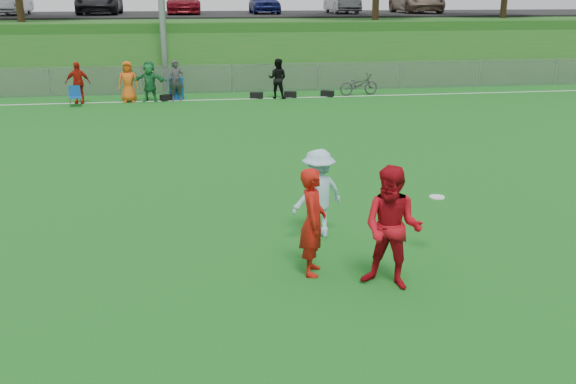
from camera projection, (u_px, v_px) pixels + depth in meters
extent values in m
plane|color=#146117|center=(324.00, 271.00, 10.62)|extent=(120.00, 120.00, 0.00)
cube|color=white|center=(236.00, 99.00, 27.58)|extent=(60.00, 0.10, 0.01)
cube|color=gray|center=(232.00, 79.00, 29.28)|extent=(58.00, 0.02, 1.20)
cube|color=gray|center=(232.00, 65.00, 29.09)|extent=(58.00, 0.04, 0.04)
cube|color=#1C5919|center=(218.00, 41.00, 39.38)|extent=(120.00, 18.00, 3.00)
cube|color=black|center=(216.00, 14.00, 40.80)|extent=(120.00, 12.00, 0.10)
imported|color=#98989D|center=(12.00, 2.00, 37.82)|extent=(1.52, 4.37, 1.44)
imported|color=black|center=(99.00, 2.00, 38.57)|extent=(2.39, 5.18, 1.44)
imported|color=maroon|center=(183.00, 2.00, 39.33)|extent=(2.02, 4.96, 1.44)
imported|color=navy|center=(264.00, 2.00, 40.08)|extent=(1.70, 4.23, 1.44)
imported|color=slate|center=(342.00, 2.00, 40.84)|extent=(1.52, 4.37, 1.44)
imported|color=#8A725D|center=(417.00, 1.00, 41.59)|extent=(2.39, 5.18, 1.44)
imported|color=#AD190C|center=(78.00, 83.00, 26.35)|extent=(1.01, 0.45, 1.69)
imported|color=#D85614|center=(128.00, 82.00, 26.65)|extent=(0.86, 0.58, 1.69)
imported|color=#1F7439|center=(149.00, 81.00, 26.78)|extent=(1.65, 0.87, 1.69)
imported|color=#333235|center=(176.00, 81.00, 26.95)|extent=(0.64, 0.44, 1.69)
imported|color=black|center=(278.00, 79.00, 27.60)|extent=(1.01, 0.91, 1.69)
cube|color=black|center=(167.00, 98.00, 27.19)|extent=(0.61, 0.54, 0.26)
cube|color=black|center=(256.00, 95.00, 27.77)|extent=(0.60, 0.39, 0.26)
cube|color=black|center=(290.00, 95.00, 28.00)|extent=(0.59, 0.37, 0.26)
cube|color=black|center=(327.00, 94.00, 28.25)|extent=(0.61, 0.54, 0.26)
imported|color=#AF130C|center=(313.00, 222.00, 10.30)|extent=(0.57, 0.73, 1.78)
imported|color=#AF0C17|center=(392.00, 228.00, 9.79)|extent=(1.19, 1.13, 1.95)
imported|color=#A2CDE1|center=(318.00, 194.00, 11.87)|extent=(1.25, 1.04, 1.69)
cylinder|color=white|center=(437.00, 197.00, 10.95)|extent=(0.26, 0.26, 0.02)
cylinder|color=#0E49A1|center=(176.00, 88.00, 27.44)|extent=(0.65, 0.65, 0.93)
cube|color=#0E4898|center=(75.00, 98.00, 25.73)|extent=(0.52, 0.52, 0.05)
cube|color=#0E4898|center=(74.00, 91.00, 25.86)|extent=(0.45, 0.11, 0.45)
imported|color=#2C2C2E|center=(359.00, 84.00, 28.56)|extent=(1.88, 0.91, 0.94)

